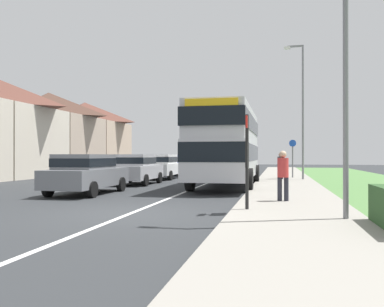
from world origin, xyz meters
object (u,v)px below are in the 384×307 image
(parked_car_white, at_px, (162,165))
(bus_stop_sign, at_px, (247,155))
(pedestrian_walking_away, at_px, (280,165))
(street_lamp_near, at_px, (341,40))
(cycle_route_sign, at_px, (293,157))
(street_lamp_mid, at_px, (301,104))
(double_decker_bus, at_px, (227,143))
(parked_car_grey, at_px, (86,172))
(parked_car_blue, at_px, (179,164))
(parked_car_silver, at_px, (136,168))
(pedestrian_at_stop, at_px, (283,173))

(parked_car_white, xyz_separation_m, bus_stop_sign, (6.54, -14.71, 0.66))
(pedestrian_walking_away, relative_size, street_lamp_near, 0.23)
(cycle_route_sign, relative_size, street_lamp_mid, 0.31)
(double_decker_bus, relative_size, street_lamp_mid, 1.19)
(parked_car_grey, xyz_separation_m, street_lamp_mid, (8.74, 10.04, 3.70))
(double_decker_bus, distance_m, street_lamp_mid, 6.93)
(double_decker_bus, distance_m, parked_car_grey, 7.00)
(parked_car_blue, bearing_deg, bus_stop_sign, -71.41)
(parked_car_grey, distance_m, bus_stop_sign, 7.85)
(bus_stop_sign, relative_size, cycle_route_sign, 1.03)
(parked_car_silver, relative_size, pedestrian_at_stop, 2.38)
(parked_car_white, height_order, street_lamp_near, street_lamp_near)
(double_decker_bus, height_order, parked_car_silver, double_decker_bus)
(pedestrian_at_stop, xyz_separation_m, street_lamp_near, (1.22, -3.35, 3.13))
(cycle_route_sign, xyz_separation_m, street_lamp_mid, (0.43, -1.84, 3.15))
(pedestrian_at_stop, bearing_deg, street_lamp_mid, 84.36)
(pedestrian_at_stop, xyz_separation_m, bus_stop_sign, (-0.95, -2.18, 0.56))
(parked_car_white, relative_size, pedestrian_at_stop, 2.53)
(bus_stop_sign, height_order, cycle_route_sign, bus_stop_sign)
(pedestrian_walking_away, bearing_deg, street_lamp_mid, -8.41)
(pedestrian_walking_away, height_order, street_lamp_near, street_lamp_near)
(parked_car_silver, bearing_deg, parked_car_white, 90.64)
(pedestrian_walking_away, xyz_separation_m, cycle_route_sign, (0.77, 1.66, 0.45))
(parked_car_silver, distance_m, bus_stop_sign, 11.69)
(bus_stop_sign, bearing_deg, double_decker_bus, 100.30)
(pedestrian_at_stop, relative_size, street_lamp_near, 0.23)
(street_lamp_near, bearing_deg, parked_car_silver, 128.52)
(parked_car_grey, distance_m, street_lamp_near, 10.78)
(pedestrian_at_stop, relative_size, street_lamp_mid, 0.21)
(bus_stop_sign, bearing_deg, pedestrian_walking_away, 86.30)
(street_lamp_mid, bearing_deg, cycle_route_sign, 103.23)
(parked_car_blue, bearing_deg, parked_car_white, -89.08)
(bus_stop_sign, bearing_deg, pedestrian_at_stop, 66.58)
(parked_car_silver, height_order, parked_car_blue, parked_car_silver)
(parked_car_blue, height_order, street_lamp_mid, street_lamp_mid)
(pedestrian_at_stop, bearing_deg, bus_stop_sign, -113.42)
(pedestrian_walking_away, height_order, cycle_route_sign, cycle_route_sign)
(parked_car_blue, xyz_separation_m, street_lamp_near, (8.79, -20.86, 3.24))
(double_decker_bus, relative_size, pedestrian_at_stop, 5.75)
(street_lamp_near, bearing_deg, cycle_route_sign, 91.54)
(parked_car_grey, distance_m, street_lamp_mid, 13.82)
(street_lamp_near, height_order, street_lamp_mid, street_lamp_mid)
(double_decker_bus, xyz_separation_m, pedestrian_at_stop, (2.57, -6.75, -1.16))
(parked_car_white, bearing_deg, street_lamp_near, -61.26)
(double_decker_bus, xyz_separation_m, street_lamp_near, (3.79, -10.11, 1.97))
(parked_car_white, distance_m, street_lamp_near, 18.40)
(pedestrian_at_stop, distance_m, cycle_route_sign, 13.91)
(cycle_route_sign, bearing_deg, parked_car_grey, -124.99)
(pedestrian_walking_away, bearing_deg, bus_stop_sign, -93.70)
(parked_car_silver, distance_m, pedestrian_walking_away, 8.78)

